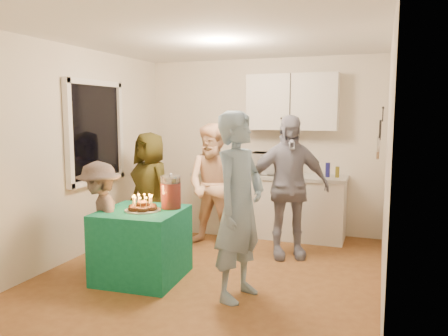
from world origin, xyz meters
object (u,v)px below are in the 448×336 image
(man_birthday, at_px, (239,206))
(child_near_left, at_px, (100,220))
(punch_jar, at_px, (171,193))
(woman_back_right, at_px, (287,187))
(microwave, at_px, (271,163))
(party_table, at_px, (142,244))
(counter, at_px, (268,206))
(woman_back_left, at_px, (150,188))
(woman_back_center, at_px, (215,186))

(man_birthday, distance_m, child_near_left, 1.62)
(punch_jar, relative_size, child_near_left, 0.27)
(woman_back_right, bearing_deg, microwave, 91.94)
(party_table, height_order, woman_back_right, woman_back_right)
(party_table, xyz_separation_m, man_birthday, (1.14, -0.10, 0.53))
(counter, bearing_deg, party_table, -111.87)
(woman_back_left, bearing_deg, woman_back_center, 36.10)
(party_table, relative_size, woman_back_right, 0.48)
(party_table, height_order, child_near_left, child_near_left)
(counter, height_order, microwave, microwave)
(punch_jar, bearing_deg, party_table, -143.49)
(punch_jar, distance_m, woman_back_center, 1.17)
(woman_back_left, bearing_deg, child_near_left, -57.97)
(woman_back_left, xyz_separation_m, woman_back_center, (0.90, 0.15, 0.06))
(punch_jar, distance_m, child_near_left, 0.83)
(punch_jar, bearing_deg, woman_back_center, 86.74)
(man_birthday, bearing_deg, woman_back_right, 6.47)
(microwave, xyz_separation_m, woman_back_right, (0.43, -0.89, -0.18))
(woman_back_left, distance_m, child_near_left, 1.32)
(party_table, xyz_separation_m, woman_back_left, (-0.57, 1.21, 0.39))
(man_birthday, height_order, woman_back_left, man_birthday)
(counter, xyz_separation_m, woman_back_left, (-1.43, -0.93, 0.34))
(counter, relative_size, punch_jar, 6.47)
(microwave, bearing_deg, woman_back_right, -69.91)
(punch_jar, bearing_deg, man_birthday, -18.78)
(punch_jar, relative_size, woman_back_left, 0.22)
(man_birthday, relative_size, woman_back_left, 1.19)
(child_near_left, bearing_deg, man_birthday, 45.72)
(man_birthday, distance_m, woman_back_center, 1.67)
(woman_back_right, height_order, child_near_left, woman_back_right)
(microwave, distance_m, woman_back_center, 1.00)
(counter, relative_size, man_birthday, 1.21)
(woman_back_center, bearing_deg, woman_back_right, -6.05)
(punch_jar, bearing_deg, woman_back_right, 44.93)
(party_table, distance_m, child_near_left, 0.53)
(microwave, height_order, punch_jar, microwave)
(counter, xyz_separation_m, punch_jar, (-0.60, -1.95, 0.50))
(man_birthday, xyz_separation_m, woman_back_left, (-1.71, 1.31, -0.14))
(woman_back_center, bearing_deg, counter, 55.49)
(woman_back_left, height_order, woman_back_center, woman_back_center)
(microwave, distance_m, woman_back_right, 1.00)
(microwave, distance_m, woman_back_left, 1.77)
(woman_back_center, relative_size, woman_back_right, 0.93)
(party_table, relative_size, child_near_left, 0.66)
(woman_back_left, bearing_deg, woman_back_right, 28.40)
(woman_back_left, distance_m, woman_back_center, 0.91)
(woman_back_right, bearing_deg, punch_jar, -158.82)
(man_birthday, xyz_separation_m, woman_back_center, (-0.81, 1.46, -0.08))
(child_near_left, bearing_deg, counter, 105.47)
(woman_back_left, bearing_deg, man_birthday, -10.52)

